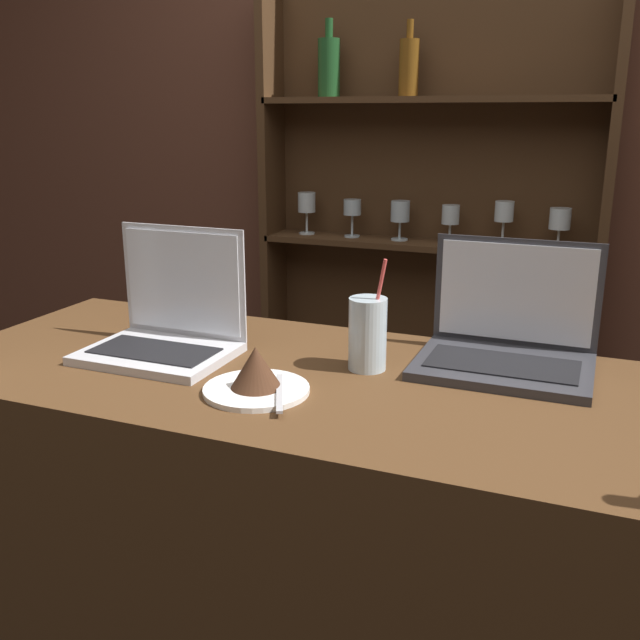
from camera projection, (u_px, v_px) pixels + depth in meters
name	position (u px, v px, depth m)	size (l,w,h in m)	color
bar_counter	(345.00, 601.00, 1.47)	(1.68, 0.63, 0.98)	#4C3019
back_wall	(480.00, 146.00, 2.36)	(7.00, 0.06, 2.70)	brown
back_shelf	(424.00, 259.00, 2.45)	(1.15, 0.18, 1.87)	#472D19
laptop_near	(168.00, 325.00, 1.47)	(0.29, 0.22, 0.25)	silver
laptop_far	(507.00, 340.00, 1.39)	(0.33, 0.25, 0.24)	#333338
cake_plate	(256.00, 376.00, 1.26)	(0.19, 0.19, 0.09)	white
water_glass	(368.00, 334.00, 1.37)	(0.07, 0.07, 0.22)	silver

